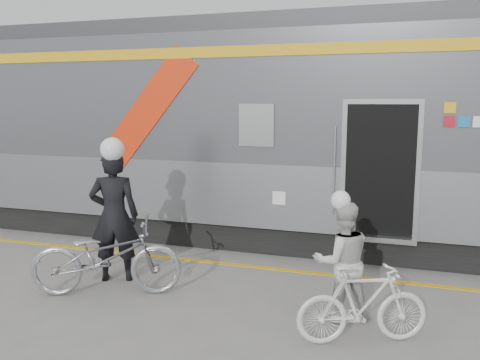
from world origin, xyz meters
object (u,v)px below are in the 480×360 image
at_px(bicycle_right, 363,304).
at_px(bicycle_left, 106,257).
at_px(man, 114,216).
at_px(woman, 342,261).

bearing_deg(bicycle_right, bicycle_left, 60.25).
relative_size(bicycle_left, bicycle_right, 1.38).
bearing_deg(man, bicycle_left, 88.29).
distance_m(man, bicycle_left, 0.73).
distance_m(woman, bicycle_right, 0.69).
bearing_deg(bicycle_right, woman, 4.65).
height_order(bicycle_left, woman, woman).
distance_m(man, woman, 3.40).
relative_size(bicycle_left, woman, 1.39).
height_order(man, bicycle_left, man).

